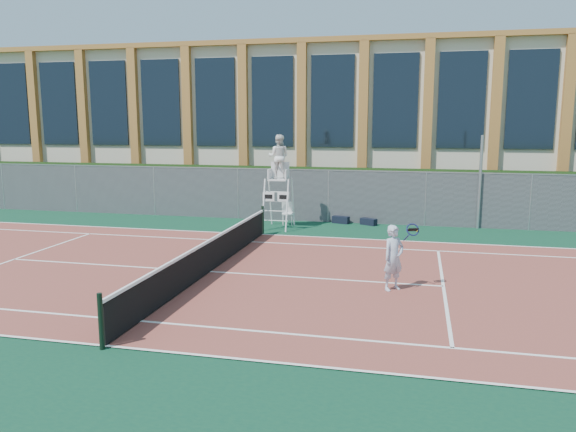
% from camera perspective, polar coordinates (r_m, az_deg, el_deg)
% --- Properties ---
extents(ground, '(120.00, 120.00, 0.00)m').
position_cam_1_polar(ground, '(16.13, -7.96, -5.72)').
color(ground, '#233814').
extents(apron, '(36.00, 20.00, 0.01)m').
position_cam_1_polar(apron, '(17.04, -6.76, -4.85)').
color(apron, '#0C3827').
rests_on(apron, ground).
extents(tennis_court, '(23.77, 10.97, 0.02)m').
position_cam_1_polar(tennis_court, '(16.13, -7.96, -5.65)').
color(tennis_court, brown).
rests_on(tennis_court, apron).
extents(tennis_net, '(0.10, 11.30, 1.10)m').
position_cam_1_polar(tennis_net, '(16.00, -8.00, -3.86)').
color(tennis_net, black).
rests_on(tennis_net, ground).
extents(fence, '(40.00, 0.06, 2.20)m').
position_cam_1_polar(fence, '(24.19, -0.57, 2.12)').
color(fence, '#595E60').
rests_on(fence, ground).
extents(hedge, '(40.00, 1.40, 2.20)m').
position_cam_1_polar(hedge, '(25.35, 0.07, 2.46)').
color(hedge, black).
rests_on(hedge, ground).
extents(building, '(45.00, 10.60, 8.22)m').
position_cam_1_polar(building, '(32.95, 3.21, 9.39)').
color(building, beige).
rests_on(building, ground).
extents(steel_pole, '(0.12, 0.12, 3.72)m').
position_cam_1_polar(steel_pole, '(23.46, 18.92, 3.24)').
color(steel_pole, '#9EA0A5').
rests_on(steel_pole, ground).
extents(umpire_chair, '(1.06, 1.62, 3.78)m').
position_cam_1_polar(umpire_chair, '(22.27, -0.95, 5.78)').
color(umpire_chair, white).
rests_on(umpire_chair, ground).
extents(plastic_chair, '(0.54, 0.54, 0.94)m').
position_cam_1_polar(plastic_chair, '(23.27, -0.09, 0.49)').
color(plastic_chair, silver).
rests_on(plastic_chair, apron).
extents(sports_bag_near, '(0.75, 0.46, 0.30)m').
position_cam_1_polar(sports_bag_near, '(23.67, 5.38, -0.38)').
color(sports_bag_near, black).
rests_on(sports_bag_near, apron).
extents(sports_bag_far, '(0.74, 0.58, 0.27)m').
position_cam_1_polar(sports_bag_far, '(23.43, 8.18, -0.58)').
color(sports_bag_far, black).
rests_on(sports_bag_far, apron).
extents(tennis_player, '(0.99, 0.79, 1.68)m').
position_cam_1_polar(tennis_player, '(14.33, 10.69, -4.17)').
color(tennis_player, '#B1BED5').
rests_on(tennis_player, tennis_court).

